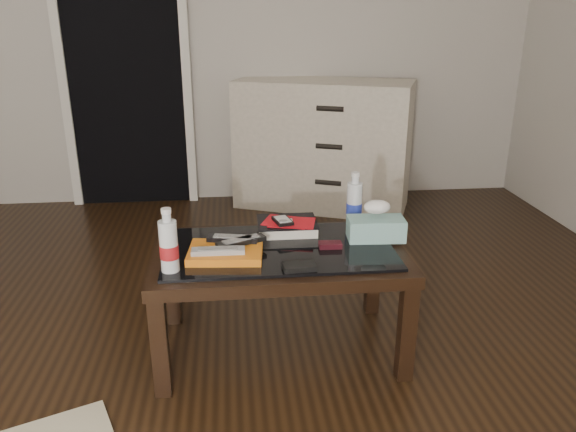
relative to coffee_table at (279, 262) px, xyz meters
name	(u,v)px	position (x,y,z in m)	size (l,w,h in m)	color
ground	(153,421)	(-0.49, -0.41, -0.40)	(5.00, 5.00, 0.00)	black
doorway	(124,60)	(-0.89, 2.06, 0.63)	(0.90, 0.08, 2.07)	black
coffee_table	(279,262)	(0.00, 0.00, 0.00)	(1.00, 0.60, 0.46)	black
dresser	(323,145)	(0.48, 1.82, 0.05)	(1.30, 0.92, 0.90)	silver
magazines	(226,252)	(-0.21, -0.06, 0.08)	(0.28, 0.21, 0.03)	orange
remote_silver	(218,251)	(-0.24, -0.10, 0.11)	(0.20, 0.05, 0.02)	#9D9EA2
remote_black_front	(241,241)	(-0.15, -0.02, 0.11)	(0.20, 0.05, 0.02)	black
remote_black_back	(233,238)	(-0.18, 0.01, 0.11)	(0.20, 0.05, 0.02)	black
textbook	(287,226)	(0.05, 0.17, 0.09)	(0.25, 0.20, 0.05)	black
dvd_mailers	(287,221)	(0.05, 0.16, 0.11)	(0.19, 0.14, 0.01)	red
ipod	(283,221)	(0.03, 0.14, 0.12)	(0.06, 0.10, 0.02)	black
flip_phone	(330,245)	(0.20, -0.02, 0.08)	(0.09, 0.05, 0.02)	black
wallet	(299,266)	(0.05, -0.21, 0.07)	(0.12, 0.07, 0.02)	black
water_bottle_left	(168,240)	(-0.41, -0.17, 0.18)	(0.07, 0.07, 0.24)	silver
water_bottle_right	(354,199)	(0.35, 0.22, 0.18)	(0.07, 0.07, 0.24)	white
tissue_box	(376,229)	(0.40, 0.05, 0.11)	(0.23, 0.12, 0.09)	teal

